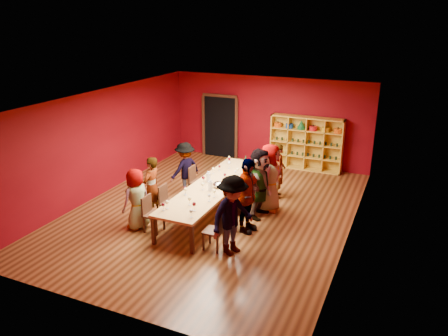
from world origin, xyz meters
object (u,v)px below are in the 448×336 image
(chair_person_left_1, at_px, (167,200))
(person_right_3, at_px, (270,178))
(person_right_2, at_px, (260,183))
(shelving_unit, at_px, (306,141))
(person_left_0, at_px, (136,199))
(person_right_4, at_px, (279,171))
(chair_person_right_1, at_px, (235,210))
(chair_person_right_4, at_px, (266,179))
(spittoon_bowl, at_px, (219,185))
(person_left_1, at_px, (152,187))
(chair_person_right_2, at_px, (249,196))
(person_right_1, at_px, (247,196))
(chair_person_right_3, at_px, (255,190))
(person_right_0, at_px, (233,215))
(wine_bottle, at_px, (246,163))
(chair_person_left_0, at_px, (151,212))
(person_left_3, at_px, (185,169))
(chair_person_right_0, at_px, (217,229))
(chair_person_left_3, at_px, (196,180))
(tasting_table, at_px, (214,187))

(chair_person_left_1, relative_size, person_right_3, 0.49)
(person_right_2, bearing_deg, shelving_unit, 2.87)
(person_left_0, relative_size, person_right_4, 0.97)
(chair_person_left_1, distance_m, chair_person_right_1, 1.83)
(chair_person_right_4, relative_size, spittoon_bowl, 2.89)
(person_left_0, distance_m, chair_person_left_1, 0.89)
(person_left_1, xyz_separation_m, person_right_4, (2.62, 2.49, -0.01))
(person_left_1, relative_size, person_right_3, 0.87)
(chair_person_right_2, xyz_separation_m, person_right_4, (0.36, 1.41, 0.29))
(person_left_0, height_order, person_right_1, person_right_1)
(chair_person_right_1, distance_m, chair_person_right_2, 0.93)
(person_right_3, bearing_deg, chair_person_right_3, 86.85)
(person_right_1, bearing_deg, chair_person_right_3, 21.43)
(person_right_0, relative_size, person_right_3, 0.99)
(chair_person_right_1, relative_size, wine_bottle, 2.55)
(person_right_3, bearing_deg, person_right_4, -0.89)
(shelving_unit, distance_m, person_right_4, 2.70)
(person_right_2, relative_size, person_right_3, 1.00)
(chair_person_left_0, xyz_separation_m, person_right_4, (2.18, 3.24, 0.29))
(person_right_0, bearing_deg, person_left_0, 107.74)
(person_left_3, height_order, person_right_4, person_right_4)
(person_right_1, bearing_deg, chair_person_right_2, 27.00)
(chair_person_right_4, height_order, wine_bottle, wine_bottle)
(chair_person_right_0, bearing_deg, spittoon_bowl, 113.21)
(chair_person_left_0, bearing_deg, person_left_3, 98.08)
(chair_person_left_1, xyz_separation_m, chair_person_right_1, (1.82, 0.15, 0.00))
(person_left_0, bearing_deg, chair_person_right_0, 102.88)
(chair_person_right_1, bearing_deg, spittoon_bowl, 139.73)
(chair_person_left_3, bearing_deg, person_left_3, 180.00)
(person_right_0, bearing_deg, chair_person_right_3, 29.97)
(chair_person_left_1, height_order, wine_bottle, wine_bottle)
(chair_person_left_0, distance_m, spittoon_bowl, 1.90)
(wine_bottle, bearing_deg, chair_person_left_3, -142.97)
(chair_person_right_1, bearing_deg, chair_person_right_0, -90.00)
(chair_person_right_2, bearing_deg, person_left_0, -140.38)
(chair_person_left_3, distance_m, person_right_4, 2.38)
(chair_person_left_1, relative_size, wine_bottle, 2.55)
(person_left_3, distance_m, chair_person_right_1, 2.61)
(tasting_table, bearing_deg, shelving_unit, 72.08)
(chair_person_left_1, bearing_deg, spittoon_bowl, 34.73)
(person_left_1, bearing_deg, chair_person_left_3, 166.37)
(person_left_1, distance_m, person_right_3, 3.08)
(chair_person_right_2, bearing_deg, chair_person_right_4, 90.00)
(chair_person_left_1, distance_m, chair_person_right_3, 2.39)
(chair_person_right_3, bearing_deg, person_right_0, -81.44)
(chair_person_right_2, height_order, chair_person_right_4, same)
(person_left_3, distance_m, person_right_1, 2.83)
(tasting_table, bearing_deg, chair_person_left_3, 141.23)
(person_left_1, distance_m, person_right_0, 2.79)
(shelving_unit, bearing_deg, person_right_3, -91.41)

